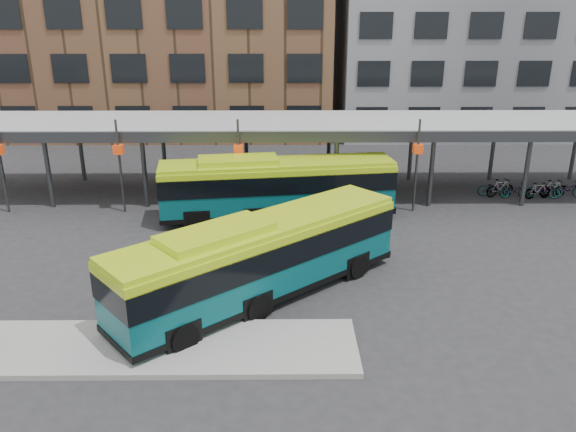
{
  "coord_description": "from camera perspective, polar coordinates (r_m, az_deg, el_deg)",
  "views": [
    {
      "loc": [
        -0.76,
        -17.8,
        9.83
      ],
      "look_at": [
        -0.57,
        4.06,
        1.8
      ],
      "focal_mm": 35.0,
      "sensor_mm": 36.0,
      "label": 1
    }
  ],
  "objects": [
    {
      "name": "bike_rack",
      "position": [
        34.06,
        23.44,
        2.52
      ],
      "size": [
        5.9,
        1.27,
        1.04
      ],
      "color": "slate",
      "rests_on": "ground"
    },
    {
      "name": "canopy",
      "position": [
        31.24,
        0.81,
        9.24
      ],
      "size": [
        40.0,
        6.53,
        4.8
      ],
      "color": "#999B9E",
      "rests_on": "ground"
    },
    {
      "name": "bus_rear",
      "position": [
        27.82,
        -1.18,
        3.07
      ],
      "size": [
        11.72,
        4.03,
        3.17
      ],
      "rotation": [
        0.0,
        0.0,
        0.14
      ],
      "color": "#074F55",
      "rests_on": "ground"
    },
    {
      "name": "bus_front",
      "position": [
        19.93,
        -2.74,
        -4.12
      ],
      "size": [
        10.26,
        9.26,
        3.15
      ],
      "rotation": [
        0.0,
        0.0,
        0.71
      ],
      "color": "#074F55",
      "rests_on": "ground"
    },
    {
      "name": "ground",
      "position": [
        20.35,
        1.72,
        -8.72
      ],
      "size": [
        120.0,
        120.0,
        0.0
      ],
      "primitive_type": "plane",
      "color": "#28282B",
      "rests_on": "ground"
    },
    {
      "name": "building_grey",
      "position": [
        52.55,
        19.22,
        19.31
      ],
      "size": [
        24.0,
        14.0,
        20.0
      ],
      "primitive_type": "cube",
      "color": "slate",
      "rests_on": "ground"
    },
    {
      "name": "boarding_island",
      "position": [
        18.34,
        -15.8,
        -12.76
      ],
      "size": [
        14.0,
        3.0,
        0.18
      ],
      "primitive_type": "cube",
      "color": "gray",
      "rests_on": "ground"
    }
  ]
}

